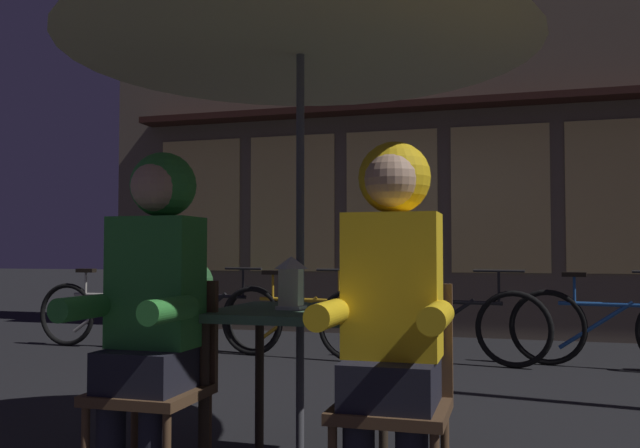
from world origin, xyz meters
TOP-DOWN VIEW (x-y plane):
  - cafe_table at (0.00, 0.00)m, footprint 0.72×0.72m
  - patio_umbrella at (0.00, 0.00)m, footprint 2.10×2.10m
  - lantern at (-0.03, -0.04)m, footprint 0.11×0.11m
  - chair_left at (-0.48, -0.37)m, footprint 0.40×0.40m
  - chair_right at (0.48, -0.37)m, footprint 0.40×0.40m
  - person_left_hooded at (-0.48, -0.43)m, footprint 0.45×0.56m
  - person_right_hooded at (0.48, -0.43)m, footprint 0.45×0.56m
  - shopfront_building at (0.77, 5.39)m, footprint 10.00×0.93m
  - bicycle_nearest at (-3.11, 3.24)m, footprint 1.68×0.08m
  - bicycle_second at (-2.03, 3.41)m, footprint 1.64×0.46m
  - bicycle_third at (-1.00, 3.12)m, footprint 1.67×0.24m
  - bicycle_fourth at (0.40, 3.24)m, footprint 1.66×0.33m
  - bicycle_fifth at (1.69, 3.32)m, footprint 1.67×0.28m
  - potted_plant at (-2.67, 4.10)m, footprint 0.60×0.60m

SIDE VIEW (x-z plane):
  - bicycle_nearest at x=-3.11m, z-range -0.07..0.77m
  - bicycle_second at x=-2.03m, z-range -0.07..0.77m
  - bicycle_third at x=-1.00m, z-range -0.07..0.77m
  - bicycle_fourth at x=0.40m, z-range -0.07..0.77m
  - bicycle_fifth at x=1.69m, z-range -0.07..0.77m
  - chair_left at x=-0.48m, z-range 0.05..0.92m
  - chair_right at x=0.48m, z-range 0.05..0.92m
  - potted_plant at x=-2.67m, z-range 0.08..1.00m
  - cafe_table at x=0.00m, z-range 0.27..1.01m
  - person_left_hooded at x=-0.48m, z-range 0.15..1.55m
  - person_right_hooded at x=0.48m, z-range 0.15..1.55m
  - lantern at x=-0.03m, z-range 0.75..0.98m
  - patio_umbrella at x=0.00m, z-range 0.90..3.21m
  - shopfront_building at x=0.77m, z-range -0.01..6.19m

